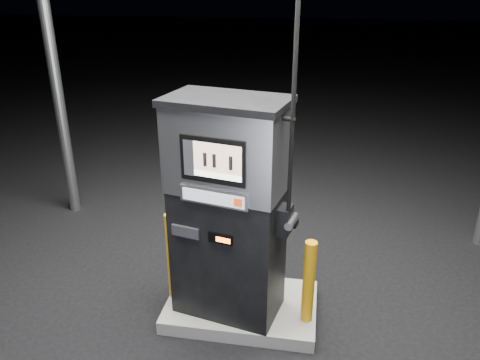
# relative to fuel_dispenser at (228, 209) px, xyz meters

# --- Properties ---
(ground) EXTENTS (80.00, 80.00, 0.00)m
(ground) POSITION_rel_fuel_dispenser_xyz_m (0.12, 0.10, -1.31)
(ground) COLOR black
(ground) RESTS_ON ground
(pump_island) EXTENTS (1.60, 1.00, 0.15)m
(pump_island) POSITION_rel_fuel_dispenser_xyz_m (0.12, 0.10, -1.23)
(pump_island) COLOR slate
(pump_island) RESTS_ON ground
(fuel_dispenser) EXTENTS (1.30, 0.88, 4.68)m
(fuel_dispenser) POSITION_rel_fuel_dispenser_xyz_m (0.00, 0.00, 0.00)
(fuel_dispenser) COLOR black
(fuel_dispenser) RESTS_ON pump_island
(bollard_left) EXTENTS (0.13, 0.13, 1.00)m
(bollard_left) POSITION_rel_fuel_dispenser_xyz_m (-0.62, 0.09, -0.66)
(bollard_left) COLOR orange
(bollard_left) RESTS_ON pump_island
(bollard_right) EXTENTS (0.14, 0.14, 0.91)m
(bollard_right) POSITION_rel_fuel_dispenser_xyz_m (0.82, -0.07, -0.70)
(bollard_right) COLOR orange
(bollard_right) RESTS_ON pump_island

